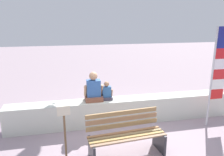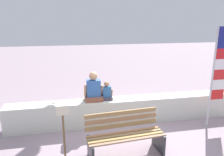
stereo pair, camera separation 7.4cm
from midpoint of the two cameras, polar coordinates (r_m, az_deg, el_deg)
The scene contains 7 objects.
ground_plane at distance 5.59m, azimuth 4.79°, elevation -14.93°, with size 40.00×40.00×0.00m, color gray.
seawall_ledge at distance 6.17m, azimuth 2.54°, elevation -8.32°, with size 6.15×0.49×0.68m, color beige.
park_bench at distance 4.80m, azimuth 3.11°, elevation -14.58°, with size 1.65×0.74×0.88m.
person_adult at distance 5.84m, azimuth -5.12°, elevation -2.98°, with size 0.51×0.37×0.78m.
person_child at distance 5.92m, azimuth -1.78°, elevation -3.77°, with size 0.33×0.24×0.50m.
flag_banner at distance 6.21m, azimuth 25.13°, elevation 1.97°, with size 0.41×0.05×2.61m.
sign_post at distance 4.35m, azimuth -12.53°, elevation -13.34°, with size 0.24×0.04×1.25m.
Camera 1 is at (-1.49, -4.62, 2.78)m, focal length 35.51 mm.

